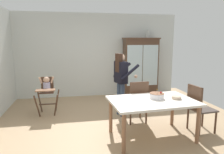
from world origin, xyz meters
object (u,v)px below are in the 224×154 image
(birthday_cake, at_px, (157,96))
(dining_chair_right_end, at_px, (198,105))
(ceramic_vase, at_px, (148,34))
(high_chair_with_toddler, at_px, (47,89))
(serving_bowl, at_px, (176,97))
(china_cabinet, at_px, (140,67))
(dining_chair_far_side, at_px, (137,99))
(adult_person, at_px, (121,77))
(dining_table, at_px, (152,104))

(birthday_cake, height_order, dining_chair_right_end, dining_chair_right_end)
(ceramic_vase, bearing_deg, birthday_cake, -106.83)
(ceramic_vase, bearing_deg, high_chair_with_toddler, -156.78)
(ceramic_vase, bearing_deg, serving_bowl, -100.12)
(china_cabinet, relative_size, dining_chair_far_side, 2.00)
(dining_chair_right_end, bearing_deg, serving_bowl, 93.85)
(china_cabinet, xyz_separation_m, adult_person, (-1.10, -1.78, 0.00))
(high_chair_with_toddler, distance_m, birthday_cake, 2.76)
(high_chair_with_toddler, relative_size, dining_table, 0.58)
(birthday_cake, height_order, serving_bowl, birthday_cake)
(ceramic_vase, height_order, dining_chair_far_side, ceramic_vase)
(dining_chair_far_side, bearing_deg, high_chair_with_toddler, -28.64)
(china_cabinet, height_order, adult_person, china_cabinet)
(ceramic_vase, height_order, high_chair_with_toddler, ceramic_vase)
(china_cabinet, distance_m, adult_person, 2.09)
(birthday_cake, relative_size, dining_chair_far_side, 0.29)
(adult_person, xyz_separation_m, dining_chair_right_end, (1.29, -1.23, -0.41))
(china_cabinet, relative_size, serving_bowl, 10.66)
(birthday_cake, bearing_deg, dining_chair_far_side, 103.93)
(adult_person, height_order, serving_bowl, adult_person)
(dining_chair_right_end, bearing_deg, high_chair_with_toddler, 56.52)
(ceramic_vase, height_order, dining_table, ceramic_vase)
(birthday_cake, bearing_deg, china_cabinet, 77.12)
(ceramic_vase, height_order, birthday_cake, ceramic_vase)
(high_chair_with_toddler, xyz_separation_m, adult_person, (1.79, -0.45, 0.31))
(high_chair_with_toddler, bearing_deg, birthday_cake, -36.83)
(high_chair_with_toddler, height_order, birthday_cake, high_chair_with_toddler)
(high_chair_with_toddler, distance_m, adult_person, 1.87)
(high_chair_with_toddler, distance_m, dining_chair_right_end, 3.51)
(dining_table, xyz_separation_m, dining_chair_right_end, (1.00, 0.06, -0.10))
(ceramic_vase, relative_size, birthday_cake, 0.96)
(china_cabinet, height_order, ceramic_vase, ceramic_vase)
(ceramic_vase, distance_m, birthday_cake, 3.37)
(china_cabinet, distance_m, high_chair_with_toddler, 3.19)
(dining_chair_far_side, bearing_deg, dining_chair_right_end, 144.65)
(china_cabinet, height_order, dining_chair_far_side, china_cabinet)
(serving_bowl, bearing_deg, high_chair_with_toddler, 145.41)
(adult_person, bearing_deg, ceramic_vase, -50.58)
(serving_bowl, bearing_deg, dining_chair_right_end, 8.74)
(ceramic_vase, bearing_deg, dining_table, -108.45)
(china_cabinet, bearing_deg, high_chair_with_toddler, -155.26)
(serving_bowl, bearing_deg, dining_table, 177.33)
(ceramic_vase, relative_size, adult_person, 0.18)
(ceramic_vase, distance_m, adult_person, 2.46)
(china_cabinet, bearing_deg, dining_chair_right_end, -86.23)
(adult_person, xyz_separation_m, serving_bowl, (0.77, -1.31, -0.20))
(serving_bowl, height_order, dining_chair_right_end, dining_chair_right_end)
(serving_bowl, relative_size, dining_chair_far_side, 0.19)
(high_chair_with_toddler, xyz_separation_m, birthday_cake, (2.20, -1.67, 0.14))
(china_cabinet, xyz_separation_m, serving_bowl, (-0.33, -3.09, -0.20))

